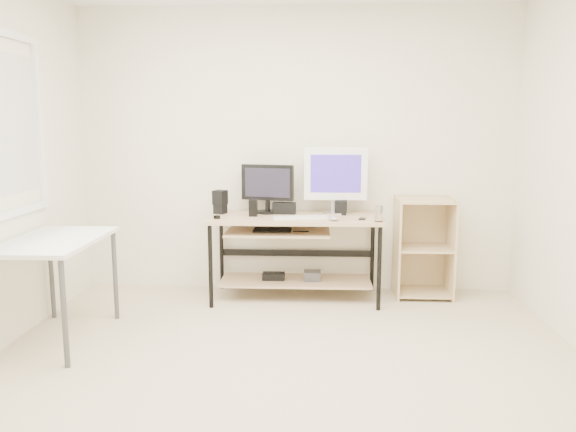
{
  "coord_description": "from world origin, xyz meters",
  "views": [
    {
      "loc": [
        0.17,
        -3.2,
        1.56
      ],
      "look_at": [
        -0.05,
        1.3,
        0.81
      ],
      "focal_mm": 35.0,
      "sensor_mm": 36.0,
      "label": 1
    }
  ],
  "objects_px": {
    "white_imac": "(336,175)",
    "audio_controller": "(253,208)",
    "shelf_unit": "(423,247)",
    "desk": "(293,240)",
    "side_table": "(54,250)",
    "black_monitor": "(267,186)"
  },
  "relations": [
    {
      "from": "white_imac",
      "to": "audio_controller",
      "type": "relative_size",
      "value": 4.09
    },
    {
      "from": "side_table",
      "to": "black_monitor",
      "type": "height_order",
      "value": "black_monitor"
    },
    {
      "from": "side_table",
      "to": "white_imac",
      "type": "relative_size",
      "value": 1.66
    },
    {
      "from": "desk",
      "to": "side_table",
      "type": "xyz_separation_m",
      "value": [
        -1.65,
        -1.06,
        0.13
      ]
    },
    {
      "from": "side_table",
      "to": "audio_controller",
      "type": "bearing_deg",
      "value": 38.3
    },
    {
      "from": "black_monitor",
      "to": "audio_controller",
      "type": "relative_size",
      "value": 3.27
    },
    {
      "from": "desk",
      "to": "white_imac",
      "type": "bearing_deg",
      "value": 21.86
    },
    {
      "from": "side_table",
      "to": "white_imac",
      "type": "distance_m",
      "value": 2.4
    },
    {
      "from": "side_table",
      "to": "black_monitor",
      "type": "relative_size",
      "value": 2.08
    },
    {
      "from": "shelf_unit",
      "to": "side_table",
      "type": "bearing_deg",
      "value": -156.67
    },
    {
      "from": "side_table",
      "to": "white_imac",
      "type": "bearing_deg",
      "value": 30.81
    },
    {
      "from": "shelf_unit",
      "to": "white_imac",
      "type": "relative_size",
      "value": 1.5
    },
    {
      "from": "white_imac",
      "to": "black_monitor",
      "type": "bearing_deg",
      "value": 179.51
    },
    {
      "from": "desk",
      "to": "shelf_unit",
      "type": "xyz_separation_m",
      "value": [
        1.18,
        0.16,
        -0.09
      ]
    },
    {
      "from": "shelf_unit",
      "to": "white_imac",
      "type": "xyz_separation_m",
      "value": [
        -0.8,
        -0.01,
        0.65
      ]
    },
    {
      "from": "black_monitor",
      "to": "audio_controller",
      "type": "distance_m",
      "value": 0.28
    },
    {
      "from": "audio_controller",
      "to": "desk",
      "type": "bearing_deg",
      "value": 7.61
    },
    {
      "from": "desk",
      "to": "black_monitor",
      "type": "distance_m",
      "value": 0.54
    },
    {
      "from": "black_monitor",
      "to": "shelf_unit",
      "type": "bearing_deg",
      "value": 13.67
    },
    {
      "from": "desk",
      "to": "side_table",
      "type": "height_order",
      "value": "same"
    },
    {
      "from": "shelf_unit",
      "to": "white_imac",
      "type": "bearing_deg",
      "value": -179.38
    },
    {
      "from": "black_monitor",
      "to": "white_imac",
      "type": "distance_m",
      "value": 0.62
    }
  ]
}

